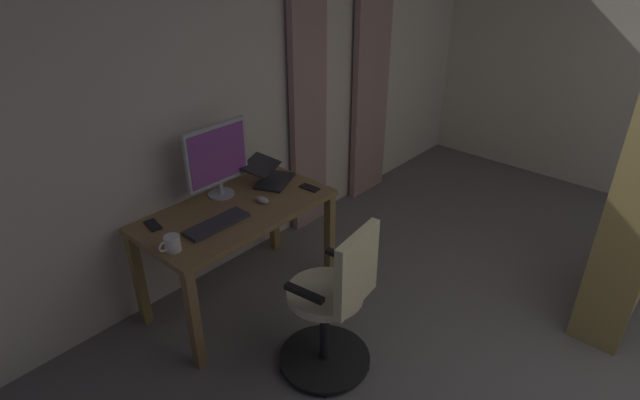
{
  "coord_description": "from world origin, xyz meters",
  "views": [
    {
      "loc": [
        2.58,
        -0.36,
        2.38
      ],
      "look_at": [
        0.62,
        -2.1,
        0.96
      ],
      "focal_mm": 28.5,
      "sensor_mm": 36.0,
      "label": 1
    }
  ],
  "objects_px": {
    "laptop": "(270,175)",
    "cell_phone_by_monitor": "(153,225)",
    "mug_tea": "(172,244)",
    "office_chair": "(334,306)",
    "computer_keyboard": "(217,224)",
    "computer_mouse": "(262,200)",
    "desk": "(237,221)",
    "computer_monitor": "(217,157)",
    "bookshelf": "(638,198)",
    "cell_phone_face_up": "(310,188)"
  },
  "relations": [
    {
      "from": "mug_tea",
      "to": "laptop",
      "type": "bearing_deg",
      "value": -166.61
    },
    {
      "from": "computer_mouse",
      "to": "cell_phone_face_up",
      "type": "distance_m",
      "value": 0.37
    },
    {
      "from": "laptop",
      "to": "bookshelf",
      "type": "relative_size",
      "value": 0.23
    },
    {
      "from": "laptop",
      "to": "cell_phone_by_monitor",
      "type": "relative_size",
      "value": 2.82
    },
    {
      "from": "computer_monitor",
      "to": "cell_phone_face_up",
      "type": "relative_size",
      "value": 3.51
    },
    {
      "from": "office_chair",
      "to": "cell_phone_by_monitor",
      "type": "xyz_separation_m",
      "value": [
        0.41,
        -1.12,
        0.28
      ]
    },
    {
      "from": "laptop",
      "to": "cell_phone_face_up",
      "type": "height_order",
      "value": "laptop"
    },
    {
      "from": "computer_monitor",
      "to": "cell_phone_by_monitor",
      "type": "relative_size",
      "value": 3.51
    },
    {
      "from": "cell_phone_by_monitor",
      "to": "bookshelf",
      "type": "relative_size",
      "value": 0.08
    },
    {
      "from": "laptop",
      "to": "computer_mouse",
      "type": "xyz_separation_m",
      "value": [
        0.25,
        0.19,
        -0.03
      ]
    },
    {
      "from": "computer_keyboard",
      "to": "bookshelf",
      "type": "height_order",
      "value": "bookshelf"
    },
    {
      "from": "office_chair",
      "to": "computer_monitor",
      "type": "bearing_deg",
      "value": 76.13
    },
    {
      "from": "bookshelf",
      "to": "office_chair",
      "type": "bearing_deg",
      "value": -32.11
    },
    {
      "from": "cell_phone_face_up",
      "to": "cell_phone_by_monitor",
      "type": "height_order",
      "value": "same"
    },
    {
      "from": "computer_monitor",
      "to": "cell_phone_by_monitor",
      "type": "height_order",
      "value": "computer_monitor"
    },
    {
      "from": "computer_monitor",
      "to": "cell_phone_face_up",
      "type": "distance_m",
      "value": 0.68
    },
    {
      "from": "office_chair",
      "to": "bookshelf",
      "type": "xyz_separation_m",
      "value": [
        -1.7,
        1.07,
        0.4
      ]
    },
    {
      "from": "computer_keyboard",
      "to": "mug_tea",
      "type": "relative_size",
      "value": 3.12
    },
    {
      "from": "computer_monitor",
      "to": "computer_keyboard",
      "type": "xyz_separation_m",
      "value": [
        0.28,
        0.3,
        -0.27
      ]
    },
    {
      "from": "desk",
      "to": "office_chair",
      "type": "xyz_separation_m",
      "value": [
        0.07,
        0.91,
        -0.17
      ]
    },
    {
      "from": "computer_monitor",
      "to": "bookshelf",
      "type": "relative_size",
      "value": 0.29
    },
    {
      "from": "mug_tea",
      "to": "bookshelf",
      "type": "distance_m",
      "value": 2.87
    },
    {
      "from": "desk",
      "to": "computer_monitor",
      "type": "bearing_deg",
      "value": -103.7
    },
    {
      "from": "computer_mouse",
      "to": "cell_phone_face_up",
      "type": "relative_size",
      "value": 0.69
    },
    {
      "from": "laptop",
      "to": "cell_phone_by_monitor",
      "type": "distance_m",
      "value": 0.91
    },
    {
      "from": "computer_monitor",
      "to": "mug_tea",
      "type": "height_order",
      "value": "computer_monitor"
    },
    {
      "from": "computer_mouse",
      "to": "computer_keyboard",
      "type": "bearing_deg",
      "value": 1.45
    },
    {
      "from": "computer_monitor",
      "to": "laptop",
      "type": "height_order",
      "value": "computer_monitor"
    },
    {
      "from": "cell_phone_face_up",
      "to": "cell_phone_by_monitor",
      "type": "relative_size",
      "value": 1.0
    },
    {
      "from": "office_chair",
      "to": "computer_keyboard",
      "type": "distance_m",
      "value": 0.88
    },
    {
      "from": "computer_keyboard",
      "to": "computer_monitor",
      "type": "bearing_deg",
      "value": -132.09
    },
    {
      "from": "computer_mouse",
      "to": "bookshelf",
      "type": "xyz_separation_m",
      "value": [
        -1.46,
        1.9,
        0.11
      ]
    },
    {
      "from": "office_chair",
      "to": "cell_phone_face_up",
      "type": "bearing_deg",
      "value": 43.28
    },
    {
      "from": "desk",
      "to": "computer_keyboard",
      "type": "height_order",
      "value": "computer_keyboard"
    },
    {
      "from": "office_chair",
      "to": "cell_phone_by_monitor",
      "type": "height_order",
      "value": "office_chair"
    },
    {
      "from": "cell_phone_by_monitor",
      "to": "mug_tea",
      "type": "relative_size",
      "value": 1.06
    },
    {
      "from": "cell_phone_face_up",
      "to": "cell_phone_by_monitor",
      "type": "bearing_deg",
      "value": -25.37
    },
    {
      "from": "cell_phone_by_monitor",
      "to": "desk",
      "type": "bearing_deg",
      "value": 167.26
    },
    {
      "from": "desk",
      "to": "computer_keyboard",
      "type": "xyz_separation_m",
      "value": [
        0.22,
        0.08,
        0.12
      ]
    },
    {
      "from": "computer_mouse",
      "to": "cell_phone_by_monitor",
      "type": "relative_size",
      "value": 0.69
    },
    {
      "from": "computer_monitor",
      "to": "mug_tea",
      "type": "xyz_separation_m",
      "value": [
        0.61,
        0.34,
        -0.23
      ]
    },
    {
      "from": "desk",
      "to": "office_chair",
      "type": "distance_m",
      "value": 0.93
    },
    {
      "from": "desk",
      "to": "bookshelf",
      "type": "relative_size",
      "value": 0.74
    },
    {
      "from": "computer_keyboard",
      "to": "computer_mouse",
      "type": "xyz_separation_m",
      "value": [
        -0.39,
        -0.01,
        0.01
      ]
    },
    {
      "from": "desk",
      "to": "office_chair",
      "type": "relative_size",
      "value": 1.28
    },
    {
      "from": "office_chair",
      "to": "computer_mouse",
      "type": "relative_size",
      "value": 10.08
    },
    {
      "from": "computer_monitor",
      "to": "bookshelf",
      "type": "height_order",
      "value": "bookshelf"
    },
    {
      "from": "computer_monitor",
      "to": "cell_phone_face_up",
      "type": "xyz_separation_m",
      "value": [
        -0.48,
        0.39,
        -0.28
      ]
    },
    {
      "from": "computer_mouse",
      "to": "office_chair",
      "type": "bearing_deg",
      "value": 73.82
    },
    {
      "from": "computer_mouse",
      "to": "cell_phone_by_monitor",
      "type": "distance_m",
      "value": 0.72
    }
  ]
}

